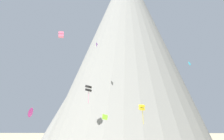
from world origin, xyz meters
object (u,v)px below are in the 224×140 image
at_px(rock_massif, 120,60).
at_px(kite_violet_high, 97,44).
at_px(kite_cyan_mid, 190,64).
at_px(kite_rainbow_mid, 61,35).
at_px(kite_black_low, 88,89).
at_px(kite_yellow_low, 142,108).
at_px(kite_lime_low, 105,117).
at_px(kite_magenta_low, 31,113).

height_order(rock_massif, kite_violet_high, rock_massif).
relative_size(kite_cyan_mid, kite_rainbow_mid, 0.78).
distance_m(kite_black_low, kite_violet_high, 23.70).
xyz_separation_m(kite_yellow_low, kite_lime_low, (-6.76, -2.06, -1.79)).
distance_m(kite_black_low, kite_cyan_mid, 40.90).
xyz_separation_m(rock_massif, kite_magenta_low, (-19.62, -36.42, -20.38)).
distance_m(rock_massif, kite_yellow_low, 51.12).
distance_m(kite_black_low, kite_rainbow_mid, 17.89).
distance_m(kite_yellow_low, kite_black_low, 10.86).
bearing_deg(kite_lime_low, kite_rainbow_mid, 153.78).
bearing_deg(kite_violet_high, rock_massif, -18.70).
bearing_deg(rock_massif, kite_magenta_low, -118.31).
bearing_deg(kite_yellow_low, kite_magenta_low, 139.66).
height_order(rock_massif, kite_magenta_low, rock_massif).
bearing_deg(kite_yellow_low, kite_rainbow_mid, 135.21).
relative_size(kite_yellow_low, kite_rainbow_mid, 2.58).
bearing_deg(rock_massif, kite_lime_low, -92.39).
height_order(kite_black_low, kite_cyan_mid, kite_cyan_mid).
relative_size(kite_rainbow_mid, kite_lime_low, 1.30).
bearing_deg(kite_black_low, kite_magenta_low, -108.66).
xyz_separation_m(kite_rainbow_mid, kite_lime_low, (11.05, -11.35, -19.25)).
xyz_separation_m(kite_yellow_low, kite_violet_high, (-10.46, 19.67, 17.97)).
height_order(kite_cyan_mid, kite_lime_low, kite_cyan_mid).
distance_m(kite_magenta_low, kite_violet_high, 24.80).
relative_size(kite_black_low, kite_cyan_mid, 3.17).
bearing_deg(kite_cyan_mid, kite_violet_high, -165.27).
xyz_separation_m(kite_magenta_low, kite_rainbow_mid, (6.52, -1.09, 17.83)).
distance_m(kite_magenta_low, kite_rainbow_mid, 19.02).
bearing_deg(kite_lime_low, kite_cyan_mid, 74.39).
distance_m(kite_violet_high, kite_lime_low, 29.60).
bearing_deg(rock_massif, kite_cyan_mid, -38.77).
xyz_separation_m(kite_yellow_low, kite_rainbow_mid, (-17.81, 9.30, 17.46)).
bearing_deg(kite_black_low, kite_cyan_mid, 154.06).
distance_m(kite_magenta_low, kite_cyan_mid, 47.39).
relative_size(kite_violet_high, kite_rainbow_mid, 0.96).
distance_m(rock_massif, kite_cyan_mid, 27.02).
relative_size(kite_black_low, kite_lime_low, 3.21).
height_order(kite_black_low, kite_rainbow_mid, kite_rainbow_mid).
xyz_separation_m(kite_violet_high, kite_lime_low, (3.70, -21.73, -19.77)).
bearing_deg(kite_violet_high, kite_lime_low, -177.06).
bearing_deg(kite_cyan_mid, rock_massif, 134.22).
relative_size(kite_violet_high, kite_cyan_mid, 1.23).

